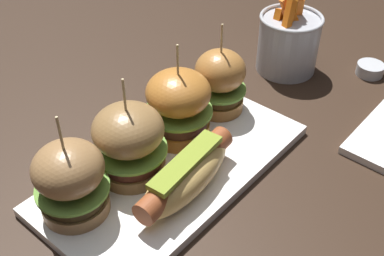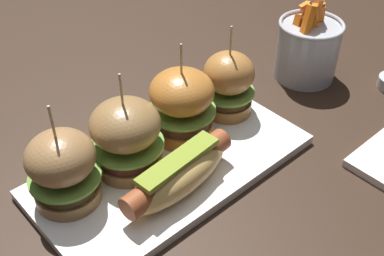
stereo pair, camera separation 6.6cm
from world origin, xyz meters
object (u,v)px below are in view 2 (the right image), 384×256
object	(u,v)px
platter_main	(172,166)
slider_far_right	(228,83)
slider_far_left	(63,168)
hot_dog	(178,173)
slider_center_left	(126,136)
slider_center_right	(182,104)
fries_bucket	(308,48)

from	to	relation	value
platter_main	slider_far_right	xyz separation A→B (m)	(0.14, 0.03, 0.06)
slider_far_left	slider_far_right	xyz separation A→B (m)	(0.28, -0.00, 0.00)
hot_dog	slider_center_left	bearing A→B (deg)	105.69
hot_dog	slider_center_left	xyz separation A→B (m)	(-0.02, 0.08, 0.03)
slider_far_right	slider_far_left	bearing A→B (deg)	179.22
slider_center_left	slider_far_left	bearing A→B (deg)	177.94
slider_center_left	slider_far_right	world-z (taller)	slider_center_left
slider_center_left	slider_center_right	distance (m)	0.10
slider_far_left	slider_far_right	bearing A→B (deg)	-0.78
slider_center_right	slider_far_right	size ratio (longest dim) A/B	1.03
slider_center_left	fries_bucket	xyz separation A→B (m)	(0.38, -0.01, -0.01)
slider_center_left	slider_center_right	size ratio (longest dim) A/B	0.99
hot_dog	slider_center_left	world-z (taller)	slider_center_left
platter_main	slider_far_left	distance (m)	0.16
hot_dog	slider_far_right	world-z (taller)	slider_far_right
fries_bucket	hot_dog	bearing A→B (deg)	-168.50
slider_center_left	fries_bucket	bearing A→B (deg)	-0.88
slider_far_right	fries_bucket	xyz separation A→B (m)	(0.19, -0.01, -0.01)
hot_dog	slider_center_left	distance (m)	0.09
hot_dog	fries_bucket	bearing A→B (deg)	11.50
slider_far_left	fries_bucket	world-z (taller)	slider_far_left
slider_center_right	fries_bucket	bearing A→B (deg)	-2.06
hot_dog	slider_far_right	size ratio (longest dim) A/B	1.21
slider_center_right	slider_far_right	world-z (taller)	slider_center_right
hot_dog	slider_center_right	bearing A→B (deg)	46.54
slider_far_left	slider_far_right	world-z (taller)	same
slider_center_right	slider_center_left	bearing A→B (deg)	-177.60
slider_far_left	platter_main	bearing A→B (deg)	-14.73
platter_main	slider_center_left	size ratio (longest dim) A/B	2.58
slider_far_left	fries_bucket	distance (m)	0.47
slider_center_left	slider_far_right	distance (m)	0.19
slider_far_left	slider_center_right	bearing A→B (deg)	0.26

